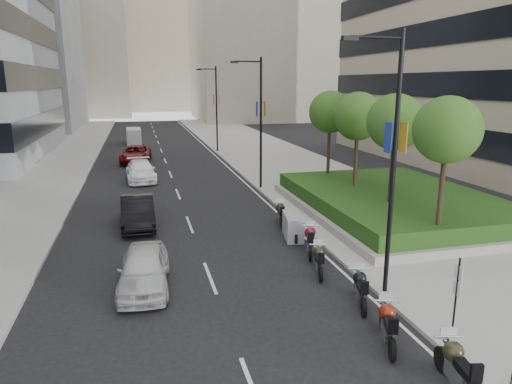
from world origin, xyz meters
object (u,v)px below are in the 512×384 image
object	(u,v)px
car_b	(138,212)
lamp_post_1	(259,117)
parking_sign	(457,292)
motorcycle_6	(281,214)
motorcycle_0	(457,368)
car_a	(144,269)
motorcycle_5	(293,227)
lamp_post_2	(215,105)
motorcycle_4	(310,240)
delivery_van	(134,137)
car_d	(136,154)
lamp_post_0	(390,154)
motorcycle_3	(319,260)
motorcycle_1	(388,325)
motorcycle_2	(360,288)
car_c	(141,171)

from	to	relation	value
car_b	lamp_post_1	bearing A→B (deg)	37.92
parking_sign	motorcycle_6	bearing A→B (deg)	97.64
motorcycle_0	car_a	world-z (taller)	car_a
motorcycle_0	motorcycle_5	distance (m)	11.64
lamp_post_2	car_a	distance (m)	33.58
motorcycle_4	motorcycle_6	bearing A→B (deg)	19.65
parking_sign	car_b	bearing A→B (deg)	123.73
motorcycle_5	delivery_van	distance (m)	38.75
motorcycle_6	car_a	size ratio (longest dim) A/B	0.49
motorcycle_5	motorcycle_6	bearing A→B (deg)	7.51
car_b	motorcycle_5	bearing A→B (deg)	-28.78
motorcycle_5	car_b	xyz separation A→B (m)	(-7.23, 3.86, 0.19)
car_d	lamp_post_0	bearing A→B (deg)	-69.95
lamp_post_1	motorcycle_3	size ratio (longest dim) A/B	4.40
motorcycle_3	motorcycle_6	world-z (taller)	motorcycle_6
parking_sign	motorcycle_0	bearing A→B (deg)	-125.61
lamp_post_1	lamp_post_2	world-z (taller)	same
motorcycle_3	motorcycle_6	distance (m)	6.55
car_a	parking_sign	bearing A→B (deg)	-28.83
lamp_post_1	motorcycle_1	size ratio (longest dim) A/B	4.25
lamp_post_1	motorcycle_0	distance (m)	22.57
motorcycle_1	car_b	distance (m)	14.89
motorcycle_3	motorcycle_4	bearing A→B (deg)	4.76
lamp_post_0	car_a	distance (m)	9.56
motorcycle_5	car_a	xyz separation A→B (m)	(-7.05, -3.83, 0.16)
lamp_post_1	delivery_van	xyz separation A→B (m)	(-8.56, 27.54, -4.20)
motorcycle_2	motorcycle_3	distance (m)	2.80
lamp_post_2	motorcycle_4	bearing A→B (deg)	-91.80
motorcycle_0	car_d	xyz separation A→B (m)	(-7.49, 35.74, 0.16)
lamp_post_0	car_c	xyz separation A→B (m)	(-8.00, 22.19, -4.31)
motorcycle_5	car_c	distance (m)	17.13
lamp_post_1	motorcycle_4	size ratio (longest dim) A/B	4.12
motorcycle_0	lamp_post_1	bearing A→B (deg)	9.33
motorcycle_1	car_b	size ratio (longest dim) A/B	0.45
lamp_post_1	car_d	world-z (taller)	lamp_post_1
lamp_post_0	motorcycle_5	bearing A→B (deg)	99.14
parking_sign	motorcycle_3	size ratio (longest dim) A/B	1.22
motorcycle_6	car_d	world-z (taller)	car_d
motorcycle_5	car_b	bearing A→B (deg)	72.27
car_b	parking_sign	bearing A→B (deg)	-56.98
car_d	lamp_post_1	bearing A→B (deg)	-53.70
motorcycle_5	car_c	size ratio (longest dim) A/B	0.40
lamp_post_2	car_a	bearing A→B (deg)	-104.07
lamp_post_1	car_b	xyz separation A→B (m)	(-8.28, -6.62, -4.29)
motorcycle_4	delivery_van	size ratio (longest dim) A/B	0.49
motorcycle_2	delivery_van	world-z (taller)	delivery_van
motorcycle_1	motorcycle_6	distance (m)	11.69
parking_sign	motorcycle_6	xyz separation A→B (m)	(-1.59, 11.86, -0.88)
car_c	parking_sign	bearing A→B (deg)	-74.07
motorcycle_4	car_a	size ratio (longest dim) A/B	0.50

